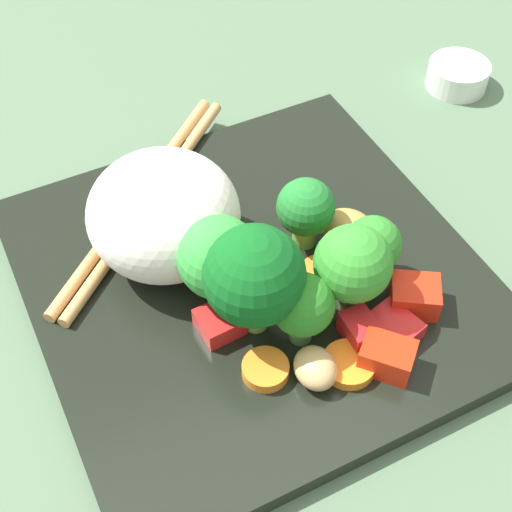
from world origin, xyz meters
The scene contains 25 objects.
ground_plane centered at (0.00, 0.00, -1.00)cm, with size 110.00×110.00×2.00cm, color #4C664C.
square_plate centered at (0.00, 0.00, 0.69)cm, with size 28.16×28.16×1.37cm, color black.
rice_mound centered at (4.15, 4.14, 5.16)cm, with size 9.73×9.61×7.57cm, color white.
broccoli_floret_0 centered at (-4.02, -6.16, 4.56)cm, with size 3.65×3.65×5.22cm.
broccoli_floret_1 centered at (-3.84, 2.07, 6.33)cm, with size 5.97×5.97×8.08cm.
broccoli_floret_2 centered at (-1.14, 2.93, 5.63)cm, with size 5.06×5.06×6.98cm.
broccoli_floret_3 centered at (-5.84, 0.11, 4.56)cm, with size 3.78×3.78×5.26cm.
broccoli_floret_4 centered at (0.53, -4.13, 4.72)cm, with size 3.81×3.81×5.49cm.
broccoli_floret_5 centered at (-5.34, -3.69, 5.54)cm, with size 4.72×4.72×6.82cm.
carrot_slice_0 centered at (-6.99, 3.08, 1.77)cm, with size 2.79×2.79×0.80cm, color orange.
carrot_slice_1 centered at (-0.16, -1.67, 1.58)cm, with size 2.57×2.57×0.42cm, color orange.
carrot_slice_2 centered at (-9.05, -1.35, 1.73)cm, with size 3.17×3.17×0.72cm, color orange.
carrot_slice_3 centered at (-3.74, -1.40, 1.76)cm, with size 3.11×3.11×0.77cm, color orange.
carrot_slice_4 centered at (1.05, 1.10, 1.74)cm, with size 2.20×2.20×0.74cm, color orange.
carrot_slice_5 centered at (-2.50, -3.71, 1.65)cm, with size 2.98×2.98×0.56cm, color orange.
pepper_chunk_0 centered at (-8.33, -4.94, 1.98)cm, with size 2.79×3.00×1.21cm, color red.
pepper_chunk_1 centered at (-10.01, -3.31, 2.35)cm, with size 3.04×2.26×1.95cm, color red.
pepper_chunk_2 centered at (-7.20, -7.44, 2.31)cm, with size 2.99×2.55×1.88cm, color red.
pepper_chunk_3 centered at (-7.65, -3.01, 2.26)cm, with size 2.43×1.80×1.77cm, color red.
pepper_chunk_4 centered at (-2.89, 3.96, 2.06)cm, with size 2.55×2.43×1.38cm, color red.
chicken_piece_0 centered at (-1.39, 0.11, 2.42)cm, with size 2.72×2.04×2.10cm, color tan.
chicken_piece_1 centered at (-0.77, -6.85, 2.60)cm, with size 3.71×2.98×2.45cm, color #BD8E42.
chicken_piece_2 centered at (-8.60, 0.70, 2.32)cm, with size 2.93×2.46×1.88cm, color tan.
chopstick_pair centered at (9.31, 3.70, 1.79)cm, with size 15.61×18.95×0.83cm.
sauce_cup centered at (10.57, -25.78, 1.10)cm, with size 5.16×5.16×2.20cm, color silver.
Camera 1 is at (-26.24, 14.48, 38.31)cm, focal length 51.09 mm.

